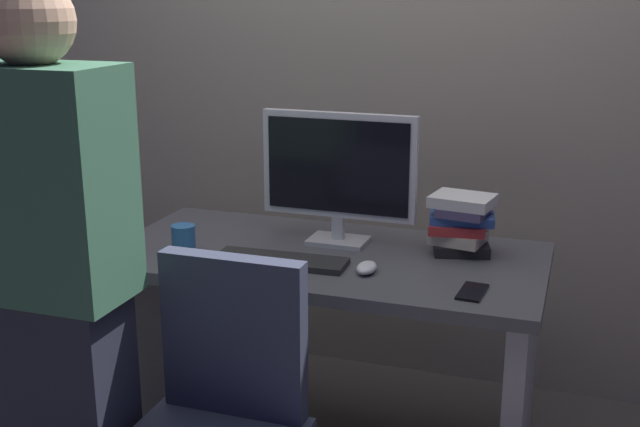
# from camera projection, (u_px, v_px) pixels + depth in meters

# --- Properties ---
(wall_back) EXTENTS (6.40, 0.10, 3.00)m
(wall_back) POSITION_uv_depth(u_px,v_px,m) (386.00, 16.00, 3.15)
(wall_back) COLOR #9E9384
(wall_back) RESTS_ON ground
(desk) EXTENTS (1.45, 0.72, 0.75)m
(desk) POSITION_uv_depth(u_px,v_px,m) (325.00, 317.00, 2.72)
(desk) COLOR #4C4C51
(desk) RESTS_ON ground
(person_at_desk) EXTENTS (0.40, 0.24, 1.64)m
(person_at_desk) POSITION_uv_depth(u_px,v_px,m) (55.00, 298.00, 2.02)
(person_at_desk) COLOR #262838
(person_at_desk) RESTS_ON ground
(monitor) EXTENTS (0.54, 0.14, 0.46)m
(monitor) POSITION_uv_depth(u_px,v_px,m) (338.00, 171.00, 2.68)
(monitor) COLOR silver
(monitor) RESTS_ON desk
(keyboard) EXTENTS (0.43, 0.15, 0.02)m
(keyboard) POSITION_uv_depth(u_px,v_px,m) (281.00, 260.00, 2.55)
(keyboard) COLOR #262626
(keyboard) RESTS_ON desk
(mouse) EXTENTS (0.06, 0.10, 0.03)m
(mouse) POSITION_uv_depth(u_px,v_px,m) (367.00, 268.00, 2.46)
(mouse) COLOR white
(mouse) RESTS_ON desk
(cup_near_keyboard) EXTENTS (0.08, 0.08, 0.10)m
(cup_near_keyboard) POSITION_uv_depth(u_px,v_px,m) (184.00, 239.00, 2.64)
(cup_near_keyboard) COLOR #3372B2
(cup_near_keyboard) RESTS_ON desk
(book_stack) EXTENTS (0.23, 0.19, 0.20)m
(book_stack) POSITION_uv_depth(u_px,v_px,m) (461.00, 223.00, 2.62)
(book_stack) COLOR black
(book_stack) RESTS_ON desk
(cell_phone) EXTENTS (0.08, 0.15, 0.01)m
(cell_phone) POSITION_uv_depth(u_px,v_px,m) (472.00, 292.00, 2.30)
(cell_phone) COLOR black
(cell_phone) RESTS_ON desk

